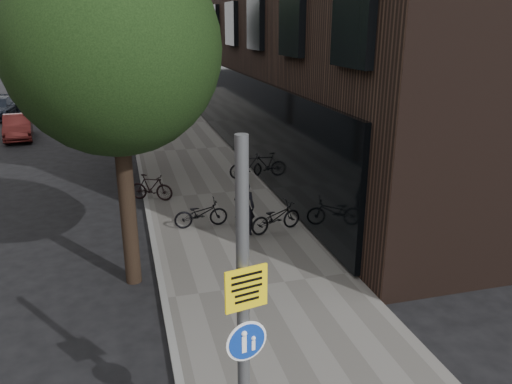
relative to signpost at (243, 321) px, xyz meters
name	(u,v)px	position (x,y,z in m)	size (l,w,h in m)	color
sidewalk	(211,195)	(1.62, 11.39, -2.36)	(4.50, 60.00, 0.12)	#5F5C57
curb_edge	(146,200)	(-0.63, 11.39, -2.36)	(0.15, 60.00, 0.13)	slate
street_tree_near	(118,57)	(-1.16, 6.03, 2.68)	(4.40, 4.40, 7.50)	black
street_tree_mid	(116,42)	(-1.16, 14.53, 2.69)	(5.00, 5.00, 7.80)	black
street_tree_far	(115,36)	(-1.16, 23.53, 2.69)	(5.00, 5.00, 7.80)	black
signpost	(243,321)	(0.00, 0.00, 0.00)	(0.52, 0.15, 4.56)	#595B5E
pedestrian	(245,208)	(1.90, 7.61, -1.51)	(0.58, 0.38, 1.58)	black
parked_bike_facade_near	(276,217)	(2.81, 7.60, -1.88)	(0.57, 1.62, 0.85)	black
parked_bike_facade_far	(249,166)	(3.37, 12.82, -1.83)	(0.45, 1.58, 0.95)	black
parked_bike_curb_near	(201,213)	(0.80, 8.50, -1.89)	(0.54, 1.56, 0.82)	black
parked_bike_curb_far	(151,187)	(-0.43, 11.24, -1.86)	(0.42, 1.49, 0.89)	black
parked_car_mid	(18,127)	(-6.46, 23.17, -1.80)	(1.32, 3.79, 1.25)	maroon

